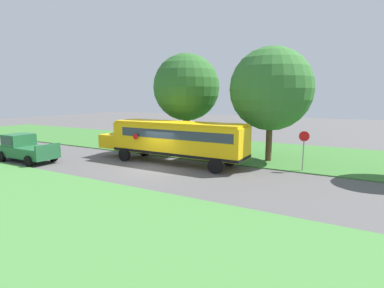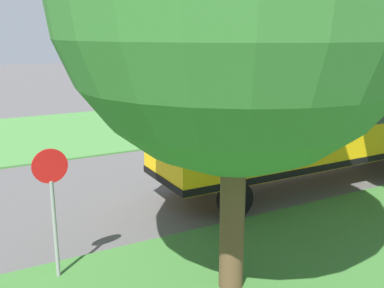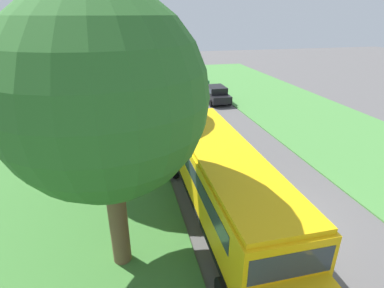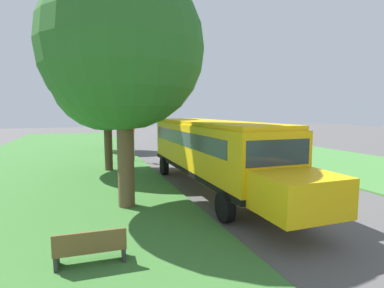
{
  "view_description": "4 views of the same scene",
  "coord_description": "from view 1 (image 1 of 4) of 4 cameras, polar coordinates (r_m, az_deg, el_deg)",
  "views": [
    {
      "loc": [
        16.32,
        12.57,
        5.01
      ],
      "look_at": [
        -2.21,
        2.08,
        1.64
      ],
      "focal_mm": 28.0,
      "sensor_mm": 36.0,
      "label": 1
    },
    {
      "loc": [
        -13.08,
        10.86,
        4.9
      ],
      "look_at": [
        0.25,
        3.64,
        1.07
      ],
      "focal_mm": 42.0,
      "sensor_mm": 36.0,
      "label": 2
    },
    {
      "loc": [
        -5.97,
        -9.18,
        7.89
      ],
      "look_at": [
        -2.44,
        5.76,
        1.2
      ],
      "focal_mm": 28.0,
      "sensor_mm": 36.0,
      "label": 3
    },
    {
      "loc": [
        -7.88,
        -11.97,
        3.61
      ],
      "look_at": [
        -2.02,
        4.28,
        1.71
      ],
      "focal_mm": 28.0,
      "sensor_mm": 36.0,
      "label": 4
    }
  ],
  "objects": [
    {
      "name": "grass_verge",
      "position": [
        29.59,
        3.93,
        -0.7
      ],
      "size": [
        12.0,
        80.0,
        0.08
      ],
      "primitive_type": "cube",
      "color": "#3D7533",
      "rests_on": "ground"
    },
    {
      "name": "school_bus",
      "position": [
        22.51,
        -3.31,
        1.1
      ],
      "size": [
        2.84,
        12.42,
        3.16
      ],
      "color": "yellow",
      "rests_on": "ground"
    },
    {
      "name": "oak_tree_roadside_mid",
      "position": [
        23.7,
        14.58,
        10.11
      ],
      "size": [
        6.27,
        6.27,
        8.72
      ],
      "color": "brown",
      "rests_on": "ground"
    },
    {
      "name": "stop_sign",
      "position": [
        21.42,
        20.5,
        -0.37
      ],
      "size": [
        0.08,
        0.68,
        2.74
      ],
      "color": "gray",
      "rests_on": "ground"
    },
    {
      "name": "oak_tree_beside_bus",
      "position": [
        26.53,
        -1.41,
        10.95
      ],
      "size": [
        5.78,
        5.78,
        8.7
      ],
      "color": "brown",
      "rests_on": "ground"
    },
    {
      "name": "ground_plane",
      "position": [
        21.2,
        -7.89,
        -4.76
      ],
      "size": [
        120.0,
        120.0,
        0.0
      ],
      "primitive_type": "plane",
      "color": "#565454"
    },
    {
      "name": "grass_far_side",
      "position": [
        15.37,
        -29.08,
        -11.06
      ],
      "size": [
        10.0,
        80.0,
        0.07
      ],
      "primitive_type": "cube",
      "color": "#47843D",
      "rests_on": "ground"
    },
    {
      "name": "park_bench",
      "position": [
        30.21,
        -6.4,
        0.3
      ],
      "size": [
        1.62,
        0.56,
        0.92
      ],
      "color": "brown",
      "rests_on": "ground"
    },
    {
      "name": "pickup_truck",
      "position": [
        26.85,
        -29.29,
        -0.6
      ],
      "size": [
        2.28,
        5.4,
        2.1
      ],
      "color": "#236038",
      "rests_on": "ground"
    }
  ]
}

